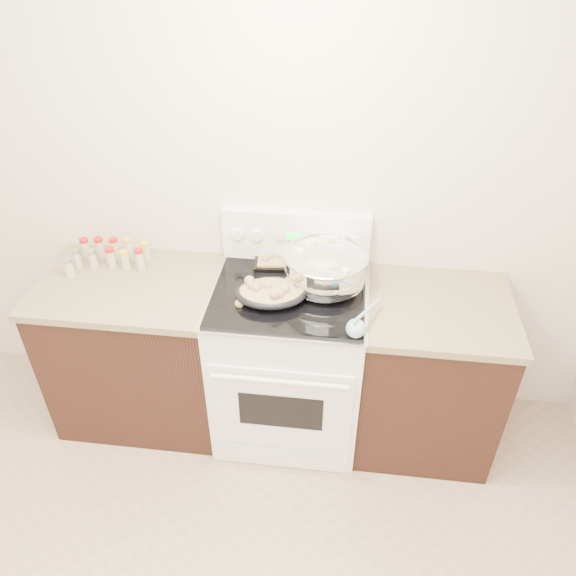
# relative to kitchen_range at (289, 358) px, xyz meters

# --- Properties ---
(room_shell) EXTENTS (4.10, 3.60, 2.75)m
(room_shell) POSITION_rel_kitchen_range_xyz_m (-0.35, -1.42, 1.21)
(room_shell) COLOR beige
(room_shell) RESTS_ON ground
(counter_left) EXTENTS (0.93, 0.67, 0.92)m
(counter_left) POSITION_rel_kitchen_range_xyz_m (-0.83, 0.01, -0.03)
(counter_left) COLOR black
(counter_left) RESTS_ON ground
(counter_right) EXTENTS (0.73, 0.67, 0.92)m
(counter_right) POSITION_rel_kitchen_range_xyz_m (0.73, 0.01, -0.03)
(counter_right) COLOR black
(counter_right) RESTS_ON ground
(kitchen_range) EXTENTS (0.78, 0.73, 1.22)m
(kitchen_range) POSITION_rel_kitchen_range_xyz_m (0.00, 0.00, 0.00)
(kitchen_range) COLOR white
(kitchen_range) RESTS_ON ground
(mixing_bowl) EXTENTS (0.48, 0.48, 0.24)m
(mixing_bowl) POSITION_rel_kitchen_range_xyz_m (0.17, 0.07, 0.55)
(mixing_bowl) COLOR silver
(mixing_bowl) RESTS_ON kitchen_range
(roasting_pan) EXTENTS (0.37, 0.28, 0.11)m
(roasting_pan) POSITION_rel_kitchen_range_xyz_m (-0.08, -0.09, 0.50)
(roasting_pan) COLOR black
(roasting_pan) RESTS_ON kitchen_range
(baking_sheet) EXTENTS (0.39, 0.29, 0.06)m
(baking_sheet) POSITION_rel_kitchen_range_xyz_m (-0.04, 0.28, 0.47)
(baking_sheet) COLOR black
(baking_sheet) RESTS_ON kitchen_range
(wooden_spoon) EXTENTS (0.20, 0.18, 0.04)m
(wooden_spoon) POSITION_rel_kitchen_range_xyz_m (-0.19, -0.12, 0.46)
(wooden_spoon) COLOR #AA8C4D
(wooden_spoon) RESTS_ON kitchen_range
(blue_ladle) EXTENTS (0.16, 0.27, 0.11)m
(blue_ladle) POSITION_rel_kitchen_range_xyz_m (0.33, -0.27, 0.49)
(blue_ladle) COLOR #85BAC6
(blue_ladle) RESTS_ON kitchen_range
(spice_jars) EXTENTS (0.39, 0.25, 0.13)m
(spice_jars) POSITION_rel_kitchen_range_xyz_m (-0.98, 0.15, 0.49)
(spice_jars) COLOR #BFB28C
(spice_jars) RESTS_ON counter_left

